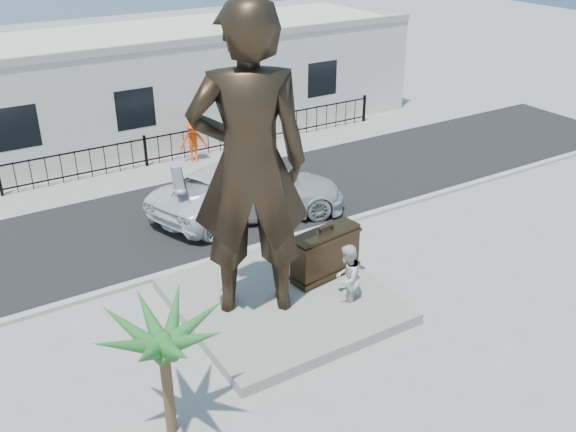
# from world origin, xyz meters

# --- Properties ---
(ground) EXTENTS (100.00, 100.00, 0.00)m
(ground) POSITION_xyz_m (0.00, 0.00, 0.00)
(ground) COLOR #9E9991
(ground) RESTS_ON ground
(street) EXTENTS (40.00, 7.00, 0.01)m
(street) POSITION_xyz_m (0.00, 8.00, 0.01)
(street) COLOR black
(street) RESTS_ON ground
(curb) EXTENTS (40.00, 0.25, 0.12)m
(curb) POSITION_xyz_m (0.00, 4.50, 0.06)
(curb) COLOR #A5A399
(curb) RESTS_ON ground
(far_sidewalk) EXTENTS (40.00, 2.50, 0.02)m
(far_sidewalk) POSITION_xyz_m (0.00, 12.00, 0.01)
(far_sidewalk) COLOR #9E9991
(far_sidewalk) RESTS_ON ground
(plinth) EXTENTS (5.20, 5.20, 0.30)m
(plinth) POSITION_xyz_m (-0.50, 1.50, 0.15)
(plinth) COLOR gray
(plinth) RESTS_ON ground
(fence) EXTENTS (22.00, 0.10, 1.20)m
(fence) POSITION_xyz_m (0.00, 12.80, 0.60)
(fence) COLOR black
(fence) RESTS_ON ground
(building) EXTENTS (28.00, 7.00, 4.40)m
(building) POSITION_xyz_m (0.00, 17.00, 2.20)
(building) COLOR silver
(building) RESTS_ON ground
(statue) EXTENTS (3.31, 2.83, 7.67)m
(statue) POSITION_xyz_m (-1.32, 1.57, 4.13)
(statue) COLOR black
(statue) RESTS_ON plinth
(suitcase) EXTENTS (2.06, 0.90, 1.40)m
(suitcase) POSITION_xyz_m (1.04, 1.74, 1.00)
(suitcase) COLOR #302314
(suitcase) RESTS_ON plinth
(tourist) EXTENTS (1.14, 1.08, 1.86)m
(tourist) POSITION_xyz_m (0.84, 0.49, 0.93)
(tourist) COLOR silver
(tourist) RESTS_ON ground
(car_white) EXTENTS (6.32, 4.45, 1.60)m
(car_white) POSITION_xyz_m (0.97, 7.46, 0.81)
(car_white) COLOR silver
(car_white) RESTS_ON street
(car_silver) EXTENTS (6.19, 4.06, 1.67)m
(car_silver) POSITION_xyz_m (1.72, 6.60, 0.84)
(car_silver) COLOR #B5B7BA
(car_silver) RESTS_ON street
(worker) EXTENTS (1.23, 0.89, 1.71)m
(worker) POSITION_xyz_m (1.86, 12.27, 0.88)
(worker) COLOR #F8420D
(worker) RESTS_ON far_sidewalk
(palm_tree) EXTENTS (1.80, 1.80, 3.20)m
(palm_tree) POSITION_xyz_m (-4.72, -1.14, 0.00)
(palm_tree) COLOR #225D23
(palm_tree) RESTS_ON ground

